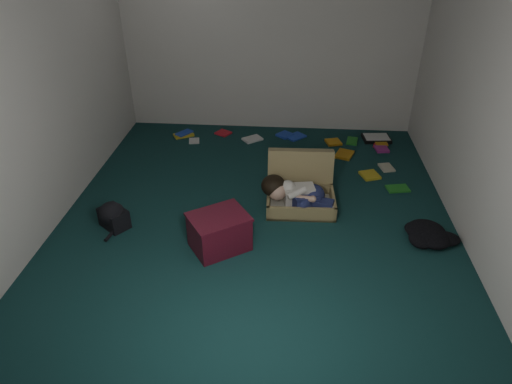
# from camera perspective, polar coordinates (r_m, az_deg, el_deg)

# --- Properties ---
(floor) EXTENTS (4.50, 4.50, 0.00)m
(floor) POSITION_cam_1_polar(r_m,az_deg,el_deg) (4.80, 0.14, -2.62)
(floor) COLOR #123433
(floor) RESTS_ON ground
(wall_back) EXTENTS (4.50, 0.00, 4.50)m
(wall_back) POSITION_cam_1_polar(r_m,az_deg,el_deg) (6.37, 1.82, 18.93)
(wall_back) COLOR silver
(wall_back) RESTS_ON ground
(wall_front) EXTENTS (4.50, 0.00, 4.50)m
(wall_front) POSITION_cam_1_polar(r_m,az_deg,el_deg) (2.23, -4.35, -7.54)
(wall_front) COLOR silver
(wall_front) RESTS_ON ground
(wall_left) EXTENTS (0.00, 4.50, 4.50)m
(wall_left) POSITION_cam_1_polar(r_m,az_deg,el_deg) (4.79, -25.01, 11.70)
(wall_left) COLOR silver
(wall_left) RESTS_ON ground
(wall_right) EXTENTS (0.00, 4.50, 4.50)m
(wall_right) POSITION_cam_1_polar(r_m,az_deg,el_deg) (4.53, 26.76, 10.22)
(wall_right) COLOR silver
(wall_right) RESTS_ON ground
(suitcase) EXTENTS (0.74, 0.72, 0.52)m
(suitcase) POSITION_cam_1_polar(r_m,az_deg,el_deg) (4.94, 5.57, 0.44)
(suitcase) COLOR #9A8855
(suitcase) RESTS_ON floor
(person) EXTENTS (0.78, 0.36, 0.32)m
(person) POSITION_cam_1_polar(r_m,az_deg,el_deg) (4.76, 5.08, -0.23)
(person) COLOR beige
(person) RESTS_ON suitcase
(maroon_bin) EXTENTS (0.66, 0.62, 0.36)m
(maroon_bin) POSITION_cam_1_polar(r_m,az_deg,el_deg) (4.25, -4.61, -4.97)
(maroon_bin) COLOR #4C0F1E
(maroon_bin) RESTS_ON floor
(backpack) EXTENTS (0.46, 0.45, 0.22)m
(backpack) POSITION_cam_1_polar(r_m,az_deg,el_deg) (4.76, -17.34, -3.04)
(backpack) COLOR black
(backpack) RESTS_ON floor
(clothing_pile) EXTENTS (0.55, 0.49, 0.15)m
(clothing_pile) POSITION_cam_1_polar(r_m,az_deg,el_deg) (4.70, 20.92, -4.76)
(clothing_pile) COLOR black
(clothing_pile) RESTS_ON floor
(paper_tray) EXTENTS (0.39, 0.31, 0.05)m
(paper_tray) POSITION_cam_1_polar(r_m,az_deg,el_deg) (6.57, 14.82, 6.51)
(paper_tray) COLOR black
(paper_tray) RESTS_ON floor
(book_scatter) EXTENTS (2.97, 1.60, 0.02)m
(book_scatter) POSITION_cam_1_polar(r_m,az_deg,el_deg) (6.15, 6.72, 5.50)
(book_scatter) COLOR gold
(book_scatter) RESTS_ON floor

